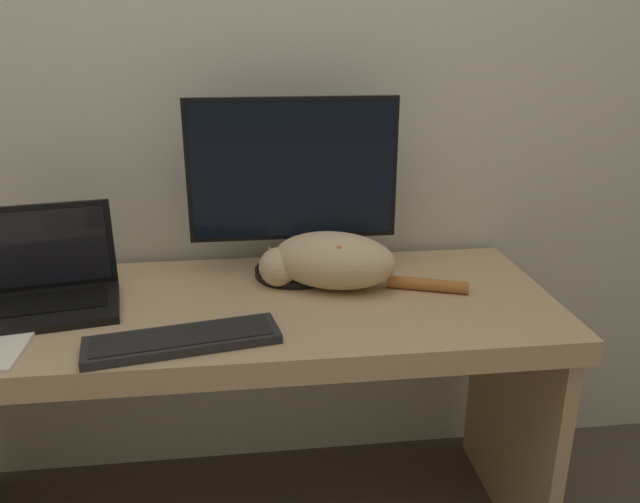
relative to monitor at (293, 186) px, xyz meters
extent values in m
cube|color=beige|center=(-0.18, 0.20, 0.34)|extent=(6.40, 0.06, 2.60)
cube|color=tan|center=(-0.18, -0.16, -0.28)|extent=(1.62, 0.61, 0.06)
cube|color=tan|center=(0.59, -0.16, -0.63)|extent=(0.04, 0.56, 0.65)
cylinder|color=black|center=(0.00, 0.00, -0.24)|extent=(0.22, 0.22, 0.02)
cylinder|color=black|center=(0.00, 0.00, -0.18)|extent=(0.04, 0.04, 0.10)
cube|color=black|center=(0.00, 0.00, 0.04)|extent=(0.55, 0.02, 0.37)
cube|color=black|center=(0.00, -0.01, 0.04)|extent=(0.52, 0.01, 0.35)
cube|color=black|center=(-0.59, -0.17, -0.24)|extent=(0.35, 0.28, 0.02)
cube|color=black|center=(-0.60, -0.16, -0.23)|extent=(0.27, 0.17, 0.00)
cube|color=black|center=(-0.61, -0.08, -0.11)|extent=(0.31, 0.09, 0.23)
cube|color=black|center=(-0.61, -0.08, -0.12)|extent=(0.28, 0.08, 0.20)
cube|color=black|center=(-0.27, -0.37, -0.24)|extent=(0.42, 0.19, 0.02)
cube|color=black|center=(-0.27, -0.37, -0.23)|extent=(0.39, 0.16, 0.00)
ellipsoid|color=#D1B284|center=(0.09, -0.10, -0.17)|extent=(0.36, 0.27, 0.15)
ellipsoid|color=#AD662D|center=(0.11, -0.10, -0.13)|extent=(0.18, 0.17, 0.06)
sphere|color=#D1B284|center=(-0.05, -0.07, -0.20)|extent=(0.10, 0.10, 0.10)
cone|color=#AD662D|center=(-0.07, -0.06, -0.15)|extent=(0.04, 0.04, 0.03)
cone|color=#AD662D|center=(-0.02, -0.08, -0.15)|extent=(0.04, 0.04, 0.03)
cylinder|color=#AD662D|center=(0.33, -0.15, -0.23)|extent=(0.20, 0.10, 0.03)
camera|label=1|loc=(-0.12, -1.58, 0.39)|focal=35.00mm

